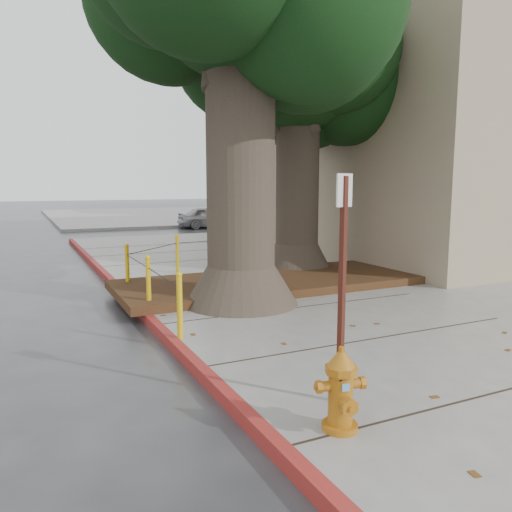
{
  "coord_description": "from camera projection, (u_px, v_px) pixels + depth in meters",
  "views": [
    {
      "loc": [
        -3.86,
        -5.34,
        2.28
      ],
      "look_at": [
        -0.31,
        2.06,
        1.1
      ],
      "focal_mm": 35.0,
      "sensor_mm": 36.0,
      "label": 1
    }
  ],
  "objects": [
    {
      "name": "ground",
      "position": [
        343.0,
        355.0,
        6.74
      ],
      "size": [
        140.0,
        140.0,
        0.0
      ],
      "primitive_type": "plane",
      "color": "#28282B",
      "rests_on": "ground"
    },
    {
      "name": "sidewalk_main",
      "position": [
        494.0,
        281.0,
        11.53
      ],
      "size": [
        16.0,
        26.0,
        0.15
      ],
      "primitive_type": "cube",
      "color": "slate",
      "rests_on": "ground"
    },
    {
      "name": "sidewalk_far",
      "position": [
        168.0,
        215.0,
        36.07
      ],
      "size": [
        16.0,
        20.0,
        0.15
      ],
      "primitive_type": "cube",
      "color": "slate",
      "rests_on": "ground"
    },
    {
      "name": "curb_red",
      "position": [
        151.0,
        321.0,
        8.1
      ],
      "size": [
        0.14,
        26.0,
        0.16
      ],
      "primitive_type": "cube",
      "color": "maroon",
      "rests_on": "ground"
    },
    {
      "name": "planter_bed",
      "position": [
        270.0,
        282.0,
        10.57
      ],
      "size": [
        6.4,
        2.6,
        0.16
      ],
      "primitive_type": "cube",
      "color": "black",
      "rests_on": "sidewalk_main"
    },
    {
      "name": "building_corner",
      "position": [
        437.0,
        108.0,
        17.89
      ],
      "size": [
        12.0,
        13.0,
        10.0
      ],
      "primitive_type": "cube",
      "color": "gray",
      "rests_on": "ground"
    },
    {
      "name": "building_side_white",
      "position": [
        316.0,
        153.0,
        36.15
      ],
      "size": [
        10.0,
        10.0,
        9.0
      ],
      "primitive_type": "cube",
      "color": "silver",
      "rests_on": "ground"
    },
    {
      "name": "building_side_grey",
      "position": [
        337.0,
        142.0,
        43.86
      ],
      "size": [
        12.0,
        14.0,
        12.0
      ],
      "primitive_type": "cube",
      "color": "slate",
      "rests_on": "ground"
    },
    {
      "name": "tree_near",
      "position": [
        255.0,
        0.0,
        8.5
      ],
      "size": [
        4.5,
        3.8,
        7.68
      ],
      "color": "#4C3F33",
      "rests_on": "sidewalk_main"
    },
    {
      "name": "tree_far",
      "position": [
        308.0,
        69.0,
        11.9
      ],
      "size": [
        4.5,
        3.8,
        7.17
      ],
      "color": "#4C3F33",
      "rests_on": "sidewalk_main"
    },
    {
      "name": "bollard_ring",
      "position": [
        183.0,
        264.0,
        10.18
      ],
      "size": [
        3.79,
        5.39,
        0.95
      ],
      "color": "gold",
      "rests_on": "sidewalk_main"
    },
    {
      "name": "fire_hydrant",
      "position": [
        341.0,
        390.0,
        4.31
      ],
      "size": [
        0.4,
        0.38,
        0.75
      ],
      "rotation": [
        0.0,
        0.0,
        -0.21
      ],
      "color": "#AF6512",
      "rests_on": "sidewalk_main"
    },
    {
      "name": "signpost",
      "position": [
        342.0,
        276.0,
        4.75
      ],
      "size": [
        0.22,
        0.08,
        2.23
      ],
      "rotation": [
        0.0,
        0.0,
        0.3
      ],
      "color": "#471911",
      "rests_on": "sidewalk_main"
    },
    {
      "name": "car_silver",
      "position": [
        210.0,
        217.0,
        26.19
      ],
      "size": [
        3.47,
        1.7,
        1.14
      ],
      "primitive_type": "imported",
      "rotation": [
        0.0,
        0.0,
        1.46
      ],
      "color": "#A3A2A7",
      "rests_on": "ground"
    },
    {
      "name": "car_red",
      "position": [
        301.0,
        216.0,
        27.2
      ],
      "size": [
        3.34,
        1.23,
        1.09
      ],
      "primitive_type": "imported",
      "rotation": [
        0.0,
        0.0,
        1.6
      ],
      "color": "maroon",
      "rests_on": "ground"
    }
  ]
}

